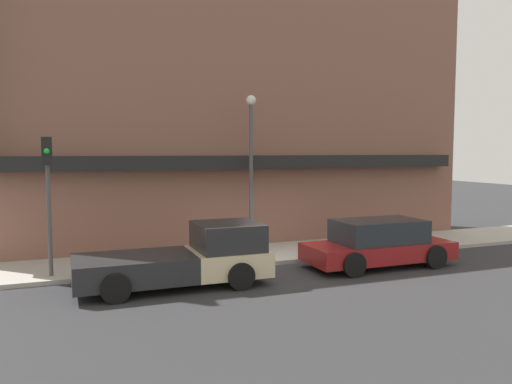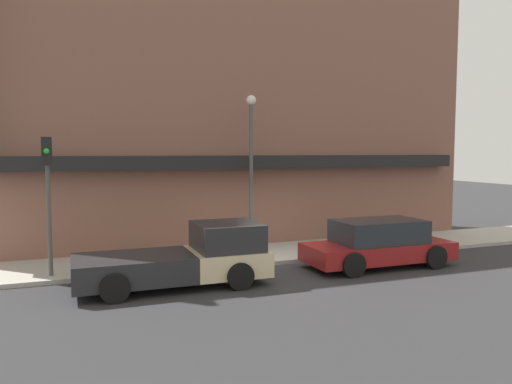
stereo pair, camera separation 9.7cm
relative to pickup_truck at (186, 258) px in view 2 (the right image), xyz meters
name	(u,v)px [view 2 (the right image)]	position (x,y,z in m)	size (l,w,h in m)	color
ground_plane	(283,265)	(3.55, 1.34, -0.76)	(80.00, 80.00, 0.00)	#2D2D30
sidewalk	(265,254)	(3.55, 2.90, -0.69)	(36.00, 3.13, 0.13)	#ADA89E
building	(237,99)	(3.54, 5.95, 5.10)	(19.80, 3.80, 11.76)	brown
pickup_truck	(186,258)	(0.00, 0.00, 0.00)	(5.29, 2.26, 1.70)	beige
parked_car	(378,244)	(6.36, 0.00, -0.01)	(4.90, 2.11, 1.53)	maroon
fire_hydrant	(208,253)	(1.19, 2.06, -0.32)	(0.16, 0.16, 0.62)	#196633
street_lamp	(251,154)	(3.20, 3.38, 2.88)	(0.36, 0.36, 5.62)	#4C4C4C
traffic_light	(48,182)	(-3.56, 1.86, 2.12)	(0.28, 0.42, 4.02)	#4C4C4C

